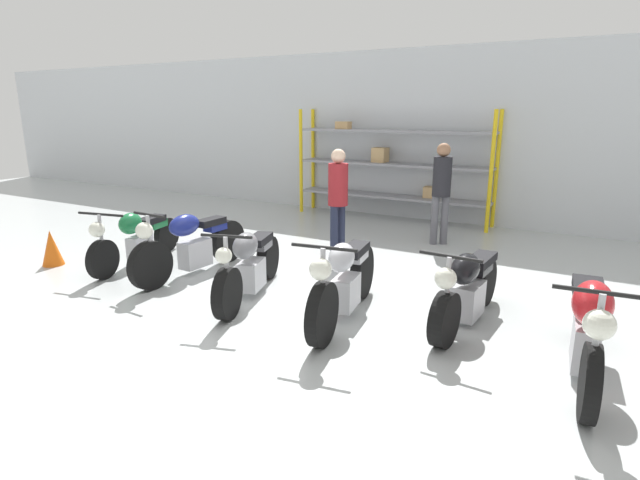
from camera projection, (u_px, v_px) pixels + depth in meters
The scene contains 12 objects.
ground_plane at pixel (304, 300), 6.33m from camera, with size 30.00×30.00×0.00m, color #B2B7B7.
back_wall at pixel (439, 136), 10.49m from camera, with size 30.00×0.08×3.60m.
shelving_rack at pixel (391, 164), 10.78m from camera, with size 4.35×0.63×2.36m.
motorcycle_green at pixel (136, 237), 7.72m from camera, with size 0.79×2.09×0.95m.
motorcycle_blue at pixel (191, 244), 7.21m from camera, with size 0.59×2.18×1.03m.
motorcycle_grey at pixel (249, 265), 6.36m from camera, with size 0.87×2.04×0.99m.
motorcycle_silver at pixel (344, 281), 5.65m from camera, with size 0.69×2.12×1.04m.
motorcycle_black at pixel (467, 288), 5.55m from camera, with size 0.64×1.96×0.96m.
motorcycle_red at pixel (588, 325), 4.41m from camera, with size 0.68×2.11×1.05m.
person_browsing at pixel (338, 194), 8.02m from camera, with size 0.38×0.38×1.75m.
person_near_rack at pixel (442, 185), 8.72m from camera, with size 0.44×0.44×1.79m.
traffic_cone at pixel (52, 248), 7.70m from camera, with size 0.32×0.32×0.55m.
Camera 1 is at (3.10, -5.06, 2.34)m, focal length 28.00 mm.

